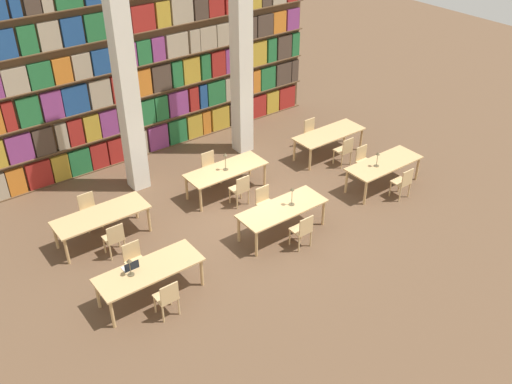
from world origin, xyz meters
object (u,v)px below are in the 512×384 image
reading_table_4 (226,171)px  chair_9 (210,167)px  reading_table_1 (282,210)px  chair_7 (89,210)px  desk_lamp_1 (292,193)px  pillar_center (241,55)px  reading_table_3 (101,217)px  chair_10 (344,150)px  chair_0 (167,297)px  laptop (131,267)px  chair_5 (364,161)px  desk_lamp_0 (130,264)px  pillar_left (126,84)px  chair_3 (265,203)px  chair_2 (302,230)px  chair_11 (312,132)px  reading_table_0 (149,272)px  chair_4 (403,182)px  chair_6 (114,238)px  reading_table_5 (329,135)px  reading_table_2 (384,165)px  chair_8 (240,189)px  desk_lamp_3 (225,159)px  desk_lamp_2 (378,157)px  chair_1 (135,260)px

reading_table_4 → chair_9: chair_9 is taller
reading_table_1 → chair_7: size_ratio=2.49×
desk_lamp_1 → chair_7: size_ratio=0.53×
pillar_center → chair_7: size_ratio=6.71×
reading_table_1 → reading_table_3: same height
desk_lamp_1 → chair_10: bearing=25.0°
chair_0 → laptop: laptop is taller
desk_lamp_1 → chair_5: (3.29, 0.77, -0.58)m
desk_lamp_0 → chair_7: desk_lamp_0 is taller
pillar_left → reading_table_1: bearing=-66.2°
chair_3 → chair_0: bearing=22.7°
desk_lamp_0 → chair_2: size_ratio=0.46×
reading_table_4 → reading_table_3: bearing=179.6°
pillar_center → chair_3: pillar_center is taller
pillar_left → chair_11: bearing=-12.1°
reading_table_0 → reading_table_3: 2.43m
chair_2 → reading_table_3: bearing=139.8°
chair_9 → desk_lamp_1: bearing=96.6°
chair_2 → pillar_left: bearing=110.9°
chair_5 → chair_10: 0.76m
pillar_left → chair_3: size_ratio=6.71×
desk_lamp_0 → chair_4: 7.58m
chair_6 → reading_table_5: 7.22m
desk_lamp_1 → chair_7: bearing=141.4°
chair_0 → desk_lamp_1: bearing=11.3°
chair_2 → chair_11: 5.05m
chair_3 → reading_table_2: chair_3 is taller
reading_table_0 → chair_8: bearing=25.8°
desk_lamp_0 → desk_lamp_3: 4.54m
reading_table_2 → desk_lamp_2: bearing=-179.9°
reading_table_1 → chair_8: (-0.09, 1.60, -0.18)m
chair_0 → chair_2: 3.64m
chair_8 → chair_5: bearing=-13.4°
chair_6 → desk_lamp_3: size_ratio=1.80×
reading_table_1 → chair_2: 0.74m
chair_8 → desk_lamp_3: 0.90m
chair_5 → chair_9: same height
desk_lamp_0 → chair_9: 4.99m
chair_0 → reading_table_3: 3.15m
chair_1 → reading_table_3: 1.73m
reading_table_2 → chair_9: size_ratio=2.49×
pillar_left → chair_10: (5.33, -2.57, -2.51)m
chair_5 → chair_8: bearing=-13.4°
chair_3 → chair_2: bearing=90.0°
reading_table_1 → chair_9: size_ratio=2.49×
reading_table_3 → reading_table_5: bearing=-1.0°
reading_table_0 → reading_table_2: bearing=0.9°
reading_table_1 → chair_6: chair_6 is taller
chair_6 → chair_2: bearing=-32.7°
chair_1 → chair_9: bearing=-145.5°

